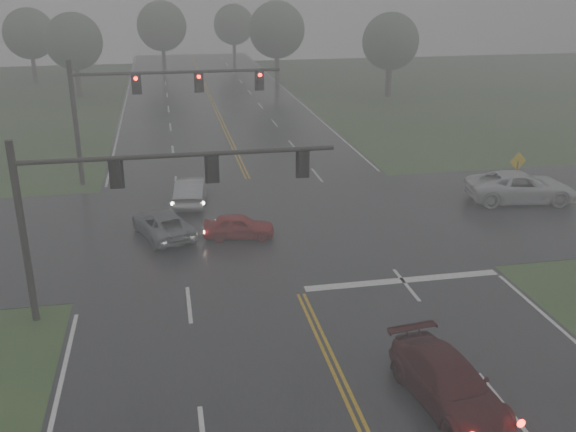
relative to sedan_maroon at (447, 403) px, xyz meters
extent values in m
cube|color=black|center=(-2.85, 13.73, 0.00)|extent=(18.00, 160.00, 0.02)
cube|color=black|center=(-2.85, 15.73, 0.00)|extent=(120.00, 14.00, 0.02)
cube|color=silver|center=(1.65, 8.13, 0.00)|extent=(8.50, 0.50, 0.01)
imported|color=#3B0A0D|center=(0.00, 0.00, 0.00)|extent=(2.63, 5.16, 1.43)
imported|color=#9E0E10|center=(-4.58, 14.22, 0.00)|extent=(3.65, 1.89, 1.19)
imported|color=#929498|center=(-6.59, 19.84, 0.00)|extent=(2.20, 4.72, 1.50)
imported|color=slate|center=(-8.24, 15.11, 0.00)|extent=(3.45, 4.97, 1.26)
imported|color=silver|center=(11.85, 16.58, 0.00)|extent=(6.43, 3.65, 1.69)
cylinder|color=black|center=(-13.05, 7.72, 3.45)|extent=(0.27, 0.27, 6.90)
cylinder|color=black|center=(-13.05, 7.72, 6.13)|extent=(0.17, 0.17, 0.77)
cylinder|color=black|center=(-7.35, 7.72, 6.08)|extent=(11.39, 0.17, 0.17)
cube|color=black|center=(-9.63, 7.72, 5.51)|extent=(0.33, 0.27, 1.01)
cube|color=black|center=(-9.63, 7.87, 5.51)|extent=(0.53, 0.03, 1.20)
cube|color=black|center=(-6.21, 7.72, 5.51)|extent=(0.33, 0.27, 1.01)
cube|color=black|center=(-6.21, 7.87, 5.51)|extent=(0.53, 0.03, 1.20)
cube|color=black|center=(-2.79, 7.72, 5.51)|extent=(0.33, 0.27, 1.01)
cube|color=black|center=(-2.79, 7.87, 5.51)|extent=(0.53, 0.03, 1.20)
cylinder|color=black|center=(-13.05, 24.73, 3.79)|extent=(0.29, 0.29, 7.58)
cylinder|color=black|center=(-13.05, 24.73, 6.74)|extent=(0.19, 0.19, 0.84)
cylinder|color=black|center=(-6.83, 24.73, 6.69)|extent=(12.44, 0.19, 0.19)
cube|color=black|center=(-9.32, 24.73, 6.06)|extent=(0.36, 0.29, 1.11)
cube|color=black|center=(-9.32, 24.90, 6.06)|extent=(0.58, 0.03, 1.32)
cylinder|color=#FF0C05|center=(-9.32, 24.56, 6.40)|extent=(0.23, 0.06, 0.23)
cube|color=black|center=(-5.58, 24.73, 6.06)|extent=(0.36, 0.29, 1.11)
cube|color=black|center=(-5.58, 24.90, 6.06)|extent=(0.58, 0.03, 1.32)
cylinder|color=#FF0C05|center=(-5.58, 24.56, 6.40)|extent=(0.23, 0.06, 0.23)
cube|color=black|center=(-1.85, 24.73, 6.06)|extent=(0.36, 0.29, 1.11)
cube|color=black|center=(-1.85, 24.90, 6.06)|extent=(0.58, 0.03, 1.32)
cylinder|color=#FF0C05|center=(-1.85, 24.56, 6.40)|extent=(0.23, 0.06, 0.23)
cylinder|color=black|center=(11.96, 17.36, 1.07)|extent=(0.07, 0.07, 2.14)
cube|color=yellow|center=(11.96, 17.39, 2.14)|extent=(1.11, 0.24, 1.12)
cylinder|color=#352922|center=(-16.52, 56.91, 1.66)|extent=(0.51, 0.51, 3.32)
sphere|color=#3D5035|center=(-16.52, 56.91, 5.72)|extent=(5.91, 5.91, 5.91)
cylinder|color=#352922|center=(5.62, 60.63, 1.82)|extent=(0.50, 0.50, 3.64)
sphere|color=#3D5035|center=(5.62, 60.63, 6.27)|extent=(6.47, 6.47, 6.47)
cylinder|color=#352922|center=(-7.33, 71.63, 1.77)|extent=(0.49, 0.49, 3.53)
sphere|color=#3D5035|center=(-7.33, 71.63, 6.09)|extent=(6.28, 6.28, 6.28)
cylinder|color=#352922|center=(15.86, 50.53, 1.66)|extent=(0.63, 0.63, 3.32)
sphere|color=#3D5035|center=(15.86, 50.53, 5.72)|extent=(5.91, 5.91, 5.91)
cylinder|color=#352922|center=(-22.70, 67.32, 1.67)|extent=(0.50, 0.50, 3.34)
sphere|color=#3D5035|center=(-22.70, 67.32, 5.75)|extent=(5.94, 5.94, 5.94)
cylinder|color=#352922|center=(2.87, 80.43, 1.61)|extent=(0.50, 0.50, 3.23)
sphere|color=#3D5035|center=(2.87, 80.43, 5.56)|extent=(5.74, 5.74, 5.74)
camera|label=1|loc=(-7.81, -14.93, 12.13)|focal=40.00mm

